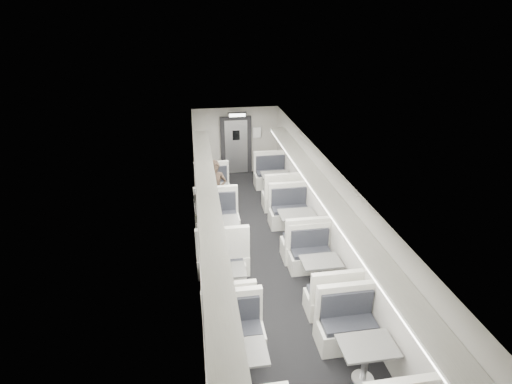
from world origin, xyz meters
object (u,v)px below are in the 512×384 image
object	(u,v)px
booth_right_d	(365,362)
booth_right_b	(297,226)
booth_right_c	(320,274)
passenger	(216,190)
booth_left_c	(226,283)
booth_left_b	(220,236)
booth_left_d	(239,370)
booth_right_a	(276,185)
exit_sign	(237,115)
booth_left_a	(214,198)
vestibule_door	(236,146)

from	to	relation	value
booth_right_d	booth_right_b	bearing A→B (deg)	90.00
booth_right_c	passenger	distance (m)	4.09
booth_left_c	booth_left_b	bearing A→B (deg)	90.00
booth_left_d	booth_right_c	size ratio (longest dim) A/B	1.06
booth_left_b	booth_right_b	size ratio (longest dim) A/B	1.06
booth_right_a	booth_right_c	world-z (taller)	booth_right_a
exit_sign	passenger	bearing A→B (deg)	-108.60
booth_left_a	passenger	xyz separation A→B (m)	(0.04, -0.47, 0.48)
booth_left_a	vestibule_door	world-z (taller)	vestibule_door
vestibule_door	booth_left_d	bearing A→B (deg)	-96.27
booth_left_c	booth_right_b	size ratio (longest dim) A/B	0.87
vestibule_door	booth_right_a	bearing A→B (deg)	-65.54
passenger	vestibule_door	bearing A→B (deg)	84.17
booth_right_b	passenger	bearing A→B (deg)	141.67
booth_left_b	booth_right_b	world-z (taller)	booth_left_b
booth_left_b	exit_sign	size ratio (longest dim) A/B	3.81
booth_left_c	passenger	xyz separation A→B (m)	(0.04, 3.53, 0.52)
exit_sign	booth_left_c	bearing A→B (deg)	-98.91
booth_left_c	booth_right_d	world-z (taller)	booth_right_d
booth_right_c	vestibule_door	size ratio (longest dim) A/B	0.96
booth_left_a	vestibule_door	bearing A→B (deg)	70.82
booth_left_d	booth_right_b	size ratio (longest dim) A/B	0.96
booth_right_d	passenger	xyz separation A→B (m)	(-1.96, 5.93, 0.48)
booth_left_c	booth_right_c	size ratio (longest dim) A/B	0.96
booth_left_d	booth_right_a	bearing A→B (deg)	73.83
booth_right_b	passenger	size ratio (longest dim) A/B	1.28
booth_left_c	exit_sign	bearing A→B (deg)	81.09
booth_right_a	passenger	distance (m)	2.32
booth_right_d	exit_sign	bearing A→B (deg)	96.49
booth_right_d	booth_left_c	bearing A→B (deg)	129.74
booth_right_c	booth_right_a	bearing A→B (deg)	90.00
booth_right_b	booth_left_b	bearing A→B (deg)	-174.79
passenger	booth_right_b	bearing A→B (deg)	-28.12
booth_right_c	vestibule_door	xyz separation A→B (m)	(-1.00, 6.89, 0.68)
passenger	booth_right_c	bearing A→B (deg)	-50.87
booth_right_b	booth_left_a	bearing A→B (deg)	134.76
booth_left_d	passenger	size ratio (longest dim) A/B	1.24
booth_right_b	vestibule_door	size ratio (longest dim) A/B	1.06
booth_left_a	passenger	world-z (taller)	passenger
vestibule_door	booth_right_b	bearing A→B (deg)	-78.45
booth_left_b	booth_right_a	world-z (taller)	booth_left_b
booth_left_d	vestibule_door	xyz separation A→B (m)	(1.00, 9.10, 0.65)
booth_left_a	booth_left_c	bearing A→B (deg)	-90.00
booth_right_c	passenger	world-z (taller)	passenger
booth_left_b	exit_sign	xyz separation A→B (m)	(1.00, 4.59, 1.86)
booth_left_b	booth_right_c	world-z (taller)	booth_left_b
booth_left_b	booth_right_a	size ratio (longest dim) A/B	1.06
booth_left_c	booth_right_b	xyz separation A→B (m)	(2.00, 1.98, 0.05)
booth_right_d	booth_right_a	bearing A→B (deg)	90.00
booth_left_b	vestibule_door	distance (m)	5.21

